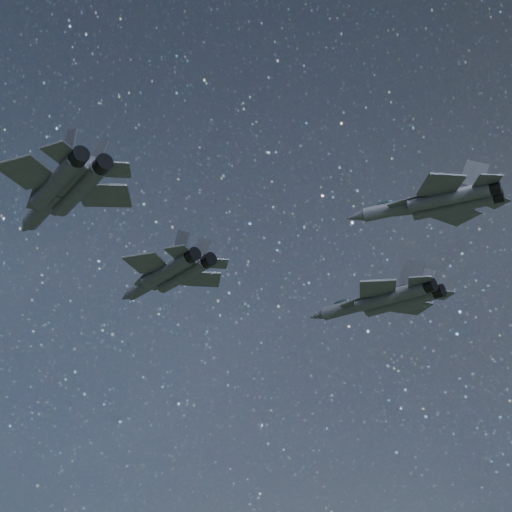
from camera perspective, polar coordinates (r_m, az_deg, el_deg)
The scene contains 4 objects.
jet_lead at distance 97.65m, azimuth -6.39°, elevation -1.31°, with size 20.19×13.63×5.09m.
jet_left at distance 98.98m, azimuth 9.30°, elevation -3.15°, with size 19.83×14.00×5.02m.
jet_right at distance 78.15m, azimuth -13.92°, elevation 4.73°, with size 19.85×13.20×5.05m.
jet_slot at distance 74.00m, azimuth 13.04°, elevation 3.86°, with size 15.47×10.68×3.88m.
Camera 1 is at (47.17, -59.84, 112.70)m, focal length 55.00 mm.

